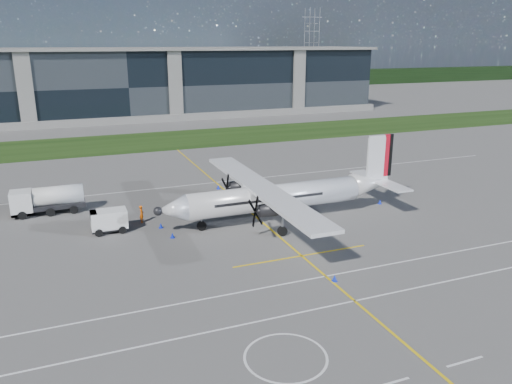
# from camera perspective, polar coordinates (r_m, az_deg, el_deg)

# --- Properties ---
(ground) EXTENTS (400.00, 400.00, 0.00)m
(ground) POSITION_cam_1_polar(r_m,az_deg,el_deg) (82.69, -11.14, 4.71)
(ground) COLOR #5B5957
(ground) RESTS_ON ground
(grass_strip) EXTENTS (400.00, 18.00, 0.04)m
(grass_strip) POSITION_cam_1_polar(r_m,az_deg,el_deg) (90.42, -12.10, 5.69)
(grass_strip) COLOR black
(grass_strip) RESTS_ON ground
(terminal_building) EXTENTS (120.00, 20.00, 15.00)m
(terminal_building) POSITION_cam_1_polar(r_m,az_deg,el_deg) (120.89, -14.99, 11.80)
(terminal_building) COLOR black
(terminal_building) RESTS_ON ground
(tree_line) EXTENTS (400.00, 6.00, 6.00)m
(tree_line) POSITION_cam_1_polar(r_m,az_deg,el_deg) (180.78, -17.30, 11.66)
(tree_line) COLOR black
(tree_line) RESTS_ON ground
(pylon_east) EXTENTS (9.00, 4.60, 30.00)m
(pylon_east) POSITION_cam_1_polar(r_m,az_deg,el_deg) (214.12, 6.35, 16.20)
(pylon_east) COLOR gray
(pylon_east) RESTS_ON ground
(yellow_taxiway_centerline) EXTENTS (0.20, 70.00, 0.01)m
(yellow_taxiway_centerline) POSITION_cam_1_polar(r_m,az_deg,el_deg) (55.25, -2.19, -0.99)
(yellow_taxiway_centerline) COLOR yellow
(yellow_taxiway_centerline) RESTS_ON ground
(white_lane_line) EXTENTS (90.00, 0.15, 0.01)m
(white_lane_line) POSITION_cam_1_polar(r_m,az_deg,el_deg) (33.90, 6.80, -13.16)
(white_lane_line) COLOR white
(white_lane_line) RESTS_ON ground
(turboprop_aircraft) EXTENTS (24.88, 25.80, 7.74)m
(turboprop_aircraft) POSITION_cam_1_polar(r_m,az_deg,el_deg) (48.37, 3.14, 1.19)
(turboprop_aircraft) COLOR white
(turboprop_aircraft) RESTS_ON ground
(fuel_tanker_truck) EXTENTS (7.41, 2.41, 2.78)m
(fuel_tanker_truck) POSITION_cam_1_polar(r_m,az_deg,el_deg) (55.05, -23.21, -0.93)
(fuel_tanker_truck) COLOR silver
(fuel_tanker_truck) RESTS_ON ground
(baggage_tug) EXTENTS (3.45, 2.07, 2.07)m
(baggage_tug) POSITION_cam_1_polar(r_m,az_deg,el_deg) (47.95, -16.43, -3.20)
(baggage_tug) COLOR white
(baggage_tug) RESTS_ON ground
(ground_crew_person) EXTENTS (0.67, 0.87, 1.97)m
(ground_crew_person) POSITION_cam_1_polar(r_m,az_deg,el_deg) (49.58, -12.95, -2.33)
(ground_crew_person) COLOR #F25907
(ground_crew_person) RESTS_ON ground
(safety_cone_stbdwing) EXTENTS (0.36, 0.36, 0.50)m
(safety_cone_stbdwing) POSITION_cam_1_polar(r_m,az_deg,el_deg) (59.67, -4.35, 0.58)
(safety_cone_stbdwing) COLOR #0B22C8
(safety_cone_stbdwing) RESTS_ON ground
(safety_cone_nose_port) EXTENTS (0.36, 0.36, 0.50)m
(safety_cone_nose_port) POSITION_cam_1_polar(r_m,az_deg,el_deg) (45.44, -9.53, -4.90)
(safety_cone_nose_port) COLOR #0B22C8
(safety_cone_nose_port) RESTS_ON ground
(safety_cone_portwing) EXTENTS (0.36, 0.36, 0.50)m
(safety_cone_portwing) POSITION_cam_1_polar(r_m,az_deg,el_deg) (37.56, 8.97, -9.69)
(safety_cone_portwing) COLOR #0B22C8
(safety_cone_portwing) RESTS_ON ground
(safety_cone_tail) EXTENTS (0.36, 0.36, 0.50)m
(safety_cone_tail) POSITION_cam_1_polar(r_m,az_deg,el_deg) (55.68, 13.98, -1.08)
(safety_cone_tail) COLOR #0B22C8
(safety_cone_tail) RESTS_ON ground
(safety_cone_nose_stbd) EXTENTS (0.36, 0.36, 0.50)m
(safety_cone_nose_stbd) POSITION_cam_1_polar(r_m,az_deg,el_deg) (47.98, -10.83, -3.78)
(safety_cone_nose_stbd) COLOR #0B22C8
(safety_cone_nose_stbd) RESTS_ON ground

